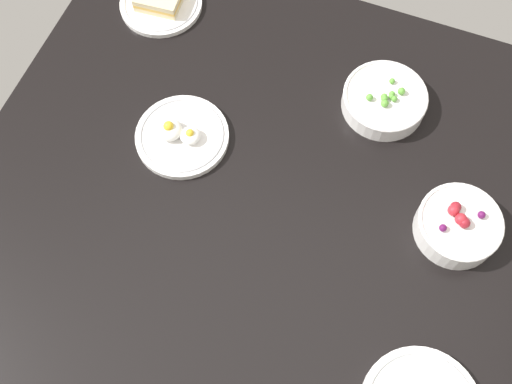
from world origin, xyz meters
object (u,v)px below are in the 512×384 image
object	(u,v)px
bowl_peas	(384,100)
plate_eggs	(181,135)
plate_sandwich	(161,1)
bowl_berries	(458,225)

from	to	relation	value
bowl_peas	plate_eggs	size ratio (longest dim) A/B	0.91
bowl_peas	plate_sandwich	world-z (taller)	bowl_peas
plate_eggs	bowl_berries	bearing A→B (deg)	0.03
bowl_berries	plate_eggs	size ratio (longest dim) A/B	0.83
bowl_berries	plate_sandwich	distance (cm)	79.95
bowl_berries	plate_sandwich	bearing A→B (deg)	158.21
bowl_peas	plate_sandwich	distance (cm)	54.47
bowl_peas	bowl_berries	distance (cm)	29.89
bowl_berries	bowl_peas	bearing A→B (deg)	132.84
bowl_peas	bowl_berries	world-z (taller)	bowl_berries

